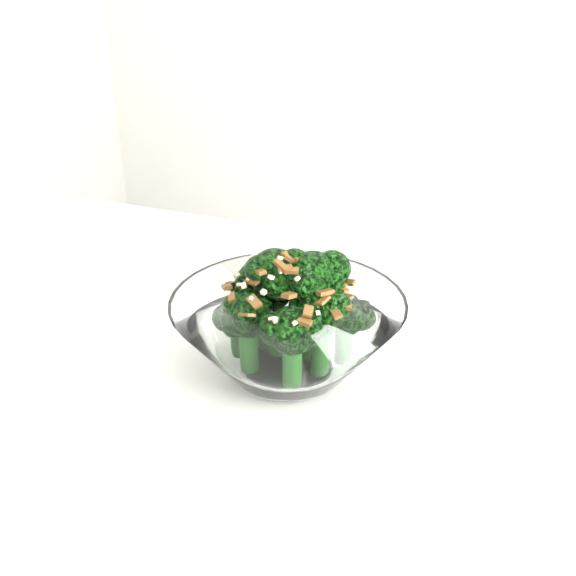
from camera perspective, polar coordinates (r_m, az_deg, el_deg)
The scene contains 2 objects.
table at distance 0.54m, azimuth -8.50°, elevation -17.92°, with size 1.31×0.97×0.75m.
broccoli_dish at distance 0.52m, azimuth 0.02°, elevation -3.62°, with size 0.19×0.19×0.11m.
Camera 1 is at (0.38, -0.35, 1.06)m, focal length 40.00 mm.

